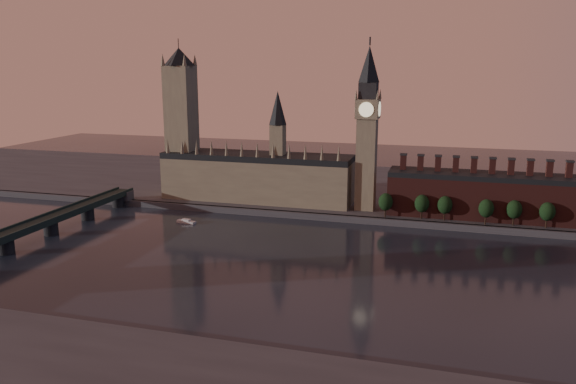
{
  "coord_description": "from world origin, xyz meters",
  "views": [
    {
      "loc": [
        59.4,
        -239.81,
        93.55
      ],
      "look_at": [
        -25.64,
        55.0,
        24.78
      ],
      "focal_mm": 35.0,
      "sensor_mm": 36.0,
      "label": 1
    }
  ],
  "objects_px": {
    "victoria_tower": "(181,117)",
    "big_ben": "(367,127)",
    "westminster_bridge": "(25,232)",
    "river_boat": "(186,221)"
  },
  "relations": [
    {
      "from": "victoria_tower",
      "to": "westminster_bridge",
      "type": "xyz_separation_m",
      "value": [
        -35.0,
        -117.7,
        -51.65
      ]
    },
    {
      "from": "victoria_tower",
      "to": "big_ben",
      "type": "relative_size",
      "value": 1.01
    },
    {
      "from": "river_boat",
      "to": "westminster_bridge",
      "type": "bearing_deg",
      "value": -124.23
    },
    {
      "from": "big_ben",
      "to": "river_boat",
      "type": "bearing_deg",
      "value": -154.29
    },
    {
      "from": "westminster_bridge",
      "to": "river_boat",
      "type": "height_order",
      "value": "westminster_bridge"
    },
    {
      "from": "victoria_tower",
      "to": "westminster_bridge",
      "type": "distance_m",
      "value": 133.21
    },
    {
      "from": "victoria_tower",
      "to": "big_ben",
      "type": "distance_m",
      "value": 130.12
    },
    {
      "from": "big_ben",
      "to": "victoria_tower",
      "type": "bearing_deg",
      "value": 177.8
    },
    {
      "from": "big_ben",
      "to": "westminster_bridge",
      "type": "xyz_separation_m",
      "value": [
        -165.0,
        -112.7,
        -49.39
      ]
    },
    {
      "from": "victoria_tower",
      "to": "river_boat",
      "type": "relative_size",
      "value": 8.42
    }
  ]
}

